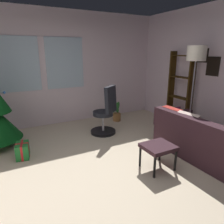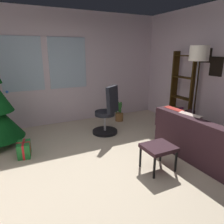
% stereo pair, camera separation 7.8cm
% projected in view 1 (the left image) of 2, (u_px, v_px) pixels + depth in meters
% --- Properties ---
extents(ground_plane, '(5.20, 5.34, 0.10)m').
position_uv_depth(ground_plane, '(111.00, 177.00, 3.11)').
color(ground_plane, beige).
extents(wall_back_with_windows, '(5.20, 0.12, 2.72)m').
position_uv_depth(wall_back_with_windows, '(59.00, 69.00, 5.01)').
color(wall_back_with_windows, silver).
rests_on(wall_back_with_windows, ground_plane).
extents(couch, '(1.59, 1.97, 0.77)m').
position_uv_depth(couch, '(221.00, 145.00, 3.45)').
color(couch, '#341E25').
rests_on(couch, ground_plane).
extents(footstool, '(0.46, 0.42, 0.40)m').
position_uv_depth(footstool, '(158.00, 148.00, 3.16)').
color(footstool, '#341E25').
rests_on(footstool, ground_plane).
extents(gift_box_green, '(0.25, 0.34, 0.27)m').
position_uv_depth(gift_box_green, '(23.00, 150.00, 3.56)').
color(gift_box_green, '#1E722D').
rests_on(gift_box_green, ground_plane).
extents(office_chair, '(0.58, 0.59, 1.08)m').
position_uv_depth(office_chair, '(105.00, 116.00, 4.52)').
color(office_chair, black).
rests_on(office_chair, ground_plane).
extents(bookshelf, '(0.18, 0.64, 1.78)m').
position_uv_depth(bookshelf, '(180.00, 96.00, 4.85)').
color(bookshelf, '#322108').
rests_on(bookshelf, ground_plane).
extents(floor_lamp, '(0.36, 0.36, 1.88)m').
position_uv_depth(floor_lamp, '(196.00, 61.00, 3.94)').
color(floor_lamp, slate).
rests_on(floor_lamp, ground_plane).
extents(potted_plant, '(0.36, 0.33, 0.58)m').
position_uv_depth(potted_plant, '(115.00, 111.00, 5.44)').
color(potted_plant, olive).
rests_on(potted_plant, ground_plane).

